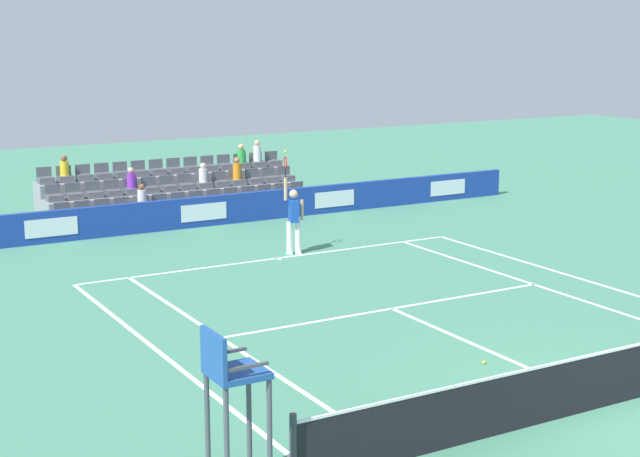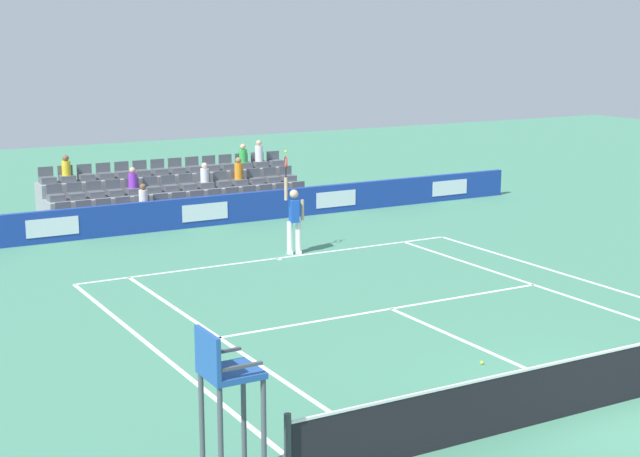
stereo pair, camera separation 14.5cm
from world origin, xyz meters
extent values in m
plane|color=#47896B|center=(0.00, 0.00, 0.00)|extent=(80.00, 80.00, 0.00)
cube|color=white|center=(0.00, -11.89, 0.00)|extent=(10.97, 0.10, 0.01)
cube|color=white|center=(0.00, -6.40, 0.00)|extent=(8.23, 0.10, 0.01)
cube|color=white|center=(0.00, -3.20, 0.00)|extent=(0.10, 6.40, 0.01)
cube|color=white|center=(4.12, -5.95, 0.00)|extent=(0.10, 11.89, 0.01)
cube|color=white|center=(-4.12, -5.95, 0.00)|extent=(0.10, 11.89, 0.01)
cube|color=white|center=(5.49, -5.95, 0.00)|extent=(0.10, 11.89, 0.01)
cube|color=white|center=(-5.49, -5.95, 0.00)|extent=(0.10, 11.89, 0.01)
cube|color=white|center=(0.00, -11.79, 0.00)|extent=(0.10, 0.20, 0.01)
cube|color=#193899|center=(0.00, -16.87, 0.47)|extent=(23.60, 0.20, 0.93)
cube|color=white|center=(-9.44, -16.76, 0.47)|extent=(1.51, 0.01, 0.52)
cube|color=white|center=(-4.72, -16.76, 0.47)|extent=(1.51, 0.01, 0.52)
cube|color=white|center=(0.00, -16.76, 0.47)|extent=(1.51, 0.01, 0.52)
cube|color=white|center=(4.72, -16.76, 0.47)|extent=(1.51, 0.01, 0.52)
cylinder|color=#33383D|center=(5.94, 0.00, 0.54)|extent=(0.10, 0.10, 1.07)
cube|color=black|center=(0.00, 0.00, 0.46)|extent=(11.77, 0.02, 0.92)
cube|color=white|center=(0.00, 0.00, 0.94)|extent=(11.77, 0.04, 0.04)
cylinder|color=white|center=(-0.77, -12.10, 0.45)|extent=(0.16, 0.16, 0.90)
cylinder|color=white|center=(-0.54, -12.17, 0.45)|extent=(0.16, 0.16, 0.90)
cube|color=white|center=(-0.77, -12.10, 0.04)|extent=(0.18, 0.28, 0.08)
cube|color=white|center=(-0.54, -12.17, 0.04)|extent=(0.18, 0.28, 0.08)
cube|color=#1947B2|center=(-0.66, -12.14, 1.20)|extent=(0.31, 0.41, 0.60)
sphere|color=#D3A884|center=(-0.66, -12.14, 1.66)|extent=(0.24, 0.24, 0.24)
cylinder|color=#D3A884|center=(-0.44, -12.19, 1.81)|extent=(0.09, 0.09, 0.62)
cylinder|color=#D3A884|center=(-0.86, -12.03, 1.22)|extent=(0.09, 0.09, 0.56)
cylinder|color=black|center=(-0.44, -12.19, 2.26)|extent=(0.04, 0.04, 0.28)
torus|color=red|center=(-0.44, -12.19, 2.54)|extent=(0.11, 0.31, 0.31)
sphere|color=#D1E533|center=(-0.44, -12.19, 2.82)|extent=(0.07, 0.07, 0.07)
cylinder|color=#474C54|center=(6.39, -0.40, 0.85)|extent=(0.07, 0.07, 1.71)
cylinder|color=#474C54|center=(6.39, 0.20, 0.85)|extent=(0.07, 0.07, 1.71)
cylinder|color=#474C54|center=(6.99, -0.40, 0.85)|extent=(0.07, 0.07, 1.71)
cylinder|color=#474C54|center=(6.99, 0.20, 0.85)|extent=(0.07, 0.07, 1.71)
cube|color=#23519E|center=(6.69, -0.10, 1.75)|extent=(0.70, 0.70, 0.08)
cube|color=#23519E|center=(7.01, -0.10, 2.06)|extent=(0.06, 0.70, 0.55)
cube|color=#474C54|center=(6.69, -0.42, 1.93)|extent=(0.56, 0.05, 0.04)
cube|color=#474C54|center=(6.69, 0.22, 1.93)|extent=(0.56, 0.05, 0.04)
cube|color=gray|center=(0.00, -17.95, 0.21)|extent=(8.68, 0.95, 0.42)
cube|color=#545960|center=(-4.03, -17.95, 0.52)|extent=(0.48, 0.44, 0.20)
cube|color=#545960|center=(-4.03, -18.15, 0.77)|extent=(0.48, 0.04, 0.30)
cube|color=#545960|center=(-3.41, -17.95, 0.52)|extent=(0.48, 0.44, 0.20)
cube|color=#545960|center=(-3.41, -18.15, 0.77)|extent=(0.48, 0.04, 0.30)
cube|color=#545960|center=(-2.79, -17.95, 0.52)|extent=(0.48, 0.44, 0.20)
cube|color=#545960|center=(-2.79, -18.15, 0.77)|extent=(0.48, 0.04, 0.30)
cube|color=#545960|center=(-2.17, -17.95, 0.52)|extent=(0.48, 0.44, 0.20)
cube|color=#545960|center=(-2.17, -18.15, 0.77)|extent=(0.48, 0.04, 0.30)
cube|color=#545960|center=(-1.55, -17.95, 0.52)|extent=(0.48, 0.44, 0.20)
cube|color=#545960|center=(-1.55, -18.15, 0.77)|extent=(0.48, 0.04, 0.30)
cube|color=#545960|center=(-0.93, -17.95, 0.52)|extent=(0.48, 0.44, 0.20)
cube|color=#545960|center=(-0.93, -18.15, 0.77)|extent=(0.48, 0.04, 0.30)
cube|color=#545960|center=(-0.31, -17.95, 0.52)|extent=(0.48, 0.44, 0.20)
cube|color=#545960|center=(-0.31, -18.15, 0.77)|extent=(0.48, 0.04, 0.30)
cube|color=#545960|center=(0.31, -17.95, 0.52)|extent=(0.48, 0.44, 0.20)
cube|color=#545960|center=(0.31, -18.15, 0.77)|extent=(0.48, 0.04, 0.30)
cube|color=#545960|center=(0.93, -17.95, 0.52)|extent=(0.48, 0.44, 0.20)
cube|color=#545960|center=(0.93, -18.15, 0.77)|extent=(0.48, 0.04, 0.30)
cube|color=#545960|center=(1.55, -17.95, 0.52)|extent=(0.48, 0.44, 0.20)
cube|color=#545960|center=(1.55, -18.15, 0.77)|extent=(0.48, 0.04, 0.30)
cube|color=#545960|center=(2.17, -17.95, 0.52)|extent=(0.48, 0.44, 0.20)
cube|color=#545960|center=(2.17, -18.15, 0.77)|extent=(0.48, 0.04, 0.30)
cube|color=#545960|center=(2.79, -17.95, 0.52)|extent=(0.48, 0.44, 0.20)
cube|color=#545960|center=(2.79, -18.15, 0.77)|extent=(0.48, 0.04, 0.30)
cube|color=#545960|center=(3.41, -17.95, 0.52)|extent=(0.48, 0.44, 0.20)
cube|color=#545960|center=(3.41, -18.15, 0.77)|extent=(0.48, 0.04, 0.30)
cube|color=#545960|center=(4.03, -17.95, 0.52)|extent=(0.48, 0.44, 0.20)
cube|color=#545960|center=(4.03, -18.15, 0.77)|extent=(0.48, 0.04, 0.30)
cube|color=gray|center=(0.00, -18.90, 0.42)|extent=(8.68, 0.95, 0.84)
cube|color=#545960|center=(-4.03, -18.90, 0.94)|extent=(0.48, 0.44, 0.20)
cube|color=#545960|center=(-4.03, -19.10, 1.19)|extent=(0.48, 0.04, 0.30)
cube|color=#545960|center=(-3.41, -18.90, 0.94)|extent=(0.48, 0.44, 0.20)
cube|color=#545960|center=(-3.41, -19.10, 1.19)|extent=(0.48, 0.04, 0.30)
cube|color=#545960|center=(-2.79, -18.90, 0.94)|extent=(0.48, 0.44, 0.20)
cube|color=#545960|center=(-2.79, -19.10, 1.19)|extent=(0.48, 0.04, 0.30)
cube|color=#545960|center=(-2.17, -18.90, 0.94)|extent=(0.48, 0.44, 0.20)
cube|color=#545960|center=(-2.17, -19.10, 1.19)|extent=(0.48, 0.04, 0.30)
cube|color=#545960|center=(-1.55, -18.90, 0.94)|extent=(0.48, 0.44, 0.20)
cube|color=#545960|center=(-1.55, -19.10, 1.19)|extent=(0.48, 0.04, 0.30)
cube|color=#545960|center=(-0.93, -18.90, 0.94)|extent=(0.48, 0.44, 0.20)
cube|color=#545960|center=(-0.93, -19.10, 1.19)|extent=(0.48, 0.04, 0.30)
cube|color=#545960|center=(-0.31, -18.90, 0.94)|extent=(0.48, 0.44, 0.20)
cube|color=#545960|center=(-0.31, -19.10, 1.19)|extent=(0.48, 0.04, 0.30)
cube|color=#545960|center=(0.31, -18.90, 0.94)|extent=(0.48, 0.44, 0.20)
cube|color=#545960|center=(0.31, -19.10, 1.19)|extent=(0.48, 0.04, 0.30)
cube|color=#545960|center=(0.93, -18.90, 0.94)|extent=(0.48, 0.44, 0.20)
cube|color=#545960|center=(0.93, -19.10, 1.19)|extent=(0.48, 0.04, 0.30)
cube|color=#545960|center=(1.55, -18.90, 0.94)|extent=(0.48, 0.44, 0.20)
cube|color=#545960|center=(1.55, -19.10, 1.19)|extent=(0.48, 0.04, 0.30)
cube|color=#545960|center=(2.17, -18.90, 0.94)|extent=(0.48, 0.44, 0.20)
cube|color=#545960|center=(2.17, -19.10, 1.19)|extent=(0.48, 0.04, 0.30)
cube|color=#545960|center=(2.79, -18.90, 0.94)|extent=(0.48, 0.44, 0.20)
cube|color=#545960|center=(2.79, -19.10, 1.19)|extent=(0.48, 0.04, 0.30)
cube|color=#545960|center=(3.41, -18.90, 0.94)|extent=(0.48, 0.44, 0.20)
cube|color=#545960|center=(3.41, -19.10, 1.19)|extent=(0.48, 0.04, 0.30)
cube|color=#545960|center=(4.03, -18.90, 0.94)|extent=(0.48, 0.44, 0.20)
cube|color=#545960|center=(4.03, -19.10, 1.19)|extent=(0.48, 0.04, 0.30)
cube|color=gray|center=(0.00, -19.85, 0.63)|extent=(8.68, 0.95, 1.26)
cube|color=#545960|center=(-4.03, -19.85, 1.36)|extent=(0.48, 0.44, 0.20)
cube|color=#545960|center=(-4.03, -20.05, 1.61)|extent=(0.48, 0.04, 0.30)
cube|color=#545960|center=(-3.41, -19.85, 1.36)|extent=(0.48, 0.44, 0.20)
cube|color=#545960|center=(-3.41, -20.05, 1.61)|extent=(0.48, 0.04, 0.30)
cube|color=#545960|center=(-2.79, -19.85, 1.36)|extent=(0.48, 0.44, 0.20)
cube|color=#545960|center=(-2.79, -20.05, 1.61)|extent=(0.48, 0.04, 0.30)
cube|color=#545960|center=(-2.17, -19.85, 1.36)|extent=(0.48, 0.44, 0.20)
cube|color=#545960|center=(-2.17, -20.05, 1.61)|extent=(0.48, 0.04, 0.30)
cube|color=#545960|center=(-1.55, -19.85, 1.36)|extent=(0.48, 0.44, 0.20)
cube|color=#545960|center=(-1.55, -20.05, 1.61)|extent=(0.48, 0.04, 0.30)
cube|color=#545960|center=(-0.93, -19.85, 1.36)|extent=(0.48, 0.44, 0.20)
cube|color=#545960|center=(-0.93, -20.05, 1.61)|extent=(0.48, 0.04, 0.30)
cube|color=#545960|center=(-0.31, -19.85, 1.36)|extent=(0.48, 0.44, 0.20)
cube|color=#545960|center=(-0.31, -20.05, 1.61)|extent=(0.48, 0.04, 0.30)
cube|color=#545960|center=(0.31, -19.85, 1.36)|extent=(0.48, 0.44, 0.20)
cube|color=#545960|center=(0.31, -20.05, 1.61)|extent=(0.48, 0.04, 0.30)
cube|color=#545960|center=(0.93, -19.85, 1.36)|extent=(0.48, 0.44, 0.20)
cube|color=#545960|center=(0.93, -20.05, 1.61)|extent=(0.48, 0.04, 0.30)
cube|color=#545960|center=(1.55, -19.85, 1.36)|extent=(0.48, 0.44, 0.20)
cube|color=#545960|center=(1.55, -20.05, 1.61)|extent=(0.48, 0.04, 0.30)
cube|color=#545960|center=(2.17, -19.85, 1.36)|extent=(0.48, 0.44, 0.20)
cube|color=#545960|center=(2.17, -20.05, 1.61)|extent=(0.48, 0.04, 0.30)
cube|color=#545960|center=(2.79, -19.85, 1.36)|extent=(0.48, 0.44, 0.20)
cube|color=#545960|center=(2.79, -20.05, 1.61)|extent=(0.48, 0.04, 0.30)
cube|color=#545960|center=(3.41, -19.85, 1.36)|extent=(0.48, 0.44, 0.20)
cube|color=#545960|center=(3.41, -20.05, 1.61)|extent=(0.48, 0.04, 0.30)
cube|color=#545960|center=(4.03, -19.85, 1.36)|extent=(0.48, 0.44, 0.20)
cube|color=#545960|center=(4.03, -20.05, 1.61)|extent=(0.48, 0.04, 0.30)
cylinder|color=green|center=(-2.79, -19.90, 1.68)|extent=(0.28, 0.28, 0.45)
sphere|color=#D3A884|center=(-2.79, -19.90, 2.01)|extent=(0.20, 0.20, 0.20)
cylinder|color=white|center=(-0.93, -18.95, 1.26)|extent=(0.28, 0.28, 0.45)
sphere|color=beige|center=(-0.93, -18.95, 1.59)|extent=(0.20, 0.20, 0.20)
cylinder|color=orange|center=(-2.17, -18.95, 1.31)|extent=(0.28, 0.28, 0.54)
sphere|color=#9E7251|center=(-2.17, -18.95, 1.68)|extent=(0.20, 0.20, 0.20)
cylinder|color=purple|center=(1.55, -18.95, 1.27)|extent=(0.28, 0.28, 0.47)
sphere|color=#D3A884|center=(1.55, -18.95, 1.61)|extent=(0.20, 0.20, 0.20)
cylinder|color=white|center=(1.55, -18.00, 0.86)|extent=(0.28, 0.28, 0.49)
sphere|color=brown|center=(1.55, -18.00, 1.21)|extent=(0.20, 0.20, 0.20)
cylinder|color=white|center=(-3.41, -19.90, 1.73)|extent=(0.28, 0.28, 0.54)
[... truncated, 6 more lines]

